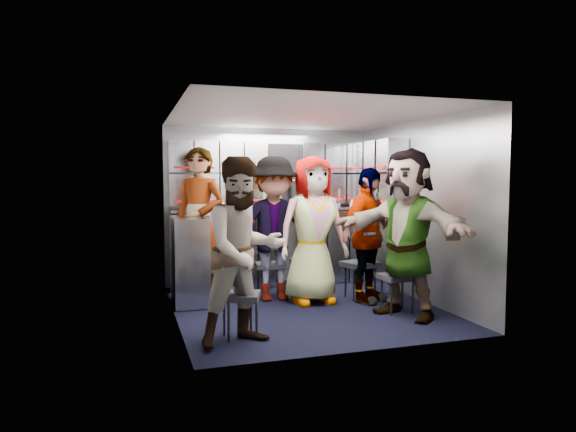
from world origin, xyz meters
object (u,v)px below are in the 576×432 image
object	(u,v)px
jump_seat_near_right	(397,279)
attendant_standing	(199,224)
jump_seat_near_left	(240,298)
attendant_arc_a	(244,251)
attendant_arc_c	(313,230)
jump_seat_mid_left	(270,267)
attendant_arc_d	(367,235)
attendant_arc_e	(407,233)
jump_seat_center	(307,264)
jump_seat_mid_right	(360,266)
attendant_arc_b	(274,229)

from	to	relation	value
jump_seat_near_right	attendant_standing	distance (m)	2.34
jump_seat_near_left	attendant_arc_a	world-z (taller)	attendant_arc_a
jump_seat_near_left	attendant_arc_c	distance (m)	1.57
jump_seat_mid_left	attendant_arc_d	xyz separation A→B (m)	(0.99, -0.60, 0.41)
attendant_standing	attendant_arc_e	size ratio (longest dim) A/B	1.03
jump_seat_center	attendant_arc_a	size ratio (longest dim) A/B	0.29
jump_seat_near_left	attendant_standing	xyz separation A→B (m)	(-0.14, 1.57, 0.54)
jump_seat_mid_right	attendant_arc_d	distance (m)	0.43
attendant_arc_c	jump_seat_mid_right	bearing A→B (deg)	-1.25
jump_seat_near_left	jump_seat_mid_left	world-z (taller)	jump_seat_mid_left
attendant_arc_b	attendant_arc_d	bearing A→B (deg)	-17.38
attendant_arc_b	jump_seat_near_right	bearing A→B (deg)	-34.56
attendant_arc_c	attendant_arc_d	xyz separation A→B (m)	(0.61, -0.17, -0.07)
jump_seat_mid_left	attendant_arc_e	world-z (taller)	attendant_arc_e
jump_seat_mid_left	jump_seat_near_right	size ratio (longest dim) A/B	1.00
jump_seat_mid_left	attendant_arc_a	world-z (taller)	attendant_arc_a
jump_seat_near_left	attendant_arc_d	bearing A→B (deg)	27.29
jump_seat_mid_left	attendant_arc_c	xyz separation A→B (m)	(0.38, -0.43, 0.48)
attendant_arc_b	attendant_arc_e	bearing A→B (deg)	-39.61
jump_seat_near_right	attendant_arc_c	xyz separation A→B (m)	(-0.71, 0.68, 0.48)
jump_seat_near_right	attendant_arc_d	bearing A→B (deg)	101.69
jump_seat_near_left	jump_seat_mid_right	size ratio (longest dim) A/B	0.92
jump_seat_near_right	attendant_arc_b	world-z (taller)	attendant_arc_b
jump_seat_mid_left	attendant_arc_a	bearing A→B (deg)	-112.63
jump_seat_mid_right	jump_seat_mid_left	bearing A→B (deg)	156.85
attendant_arc_b	attendant_arc_d	distance (m)	1.08
jump_seat_center	attendant_arc_b	distance (m)	0.58
jump_seat_near_left	jump_seat_near_right	world-z (taller)	jump_seat_near_right
attendant_arc_d	attendant_arc_b	bearing A→B (deg)	124.87
jump_seat_near_left	attendant_arc_e	world-z (taller)	attendant_arc_e
jump_seat_center	attendant_arc_c	size ratio (longest dim) A/B	0.28
jump_seat_near_right	jump_seat_mid_left	bearing A→B (deg)	134.62
attendant_arc_e	jump_seat_near_right	bearing A→B (deg)	154.26
attendant_arc_d	attendant_arc_e	xyz separation A→B (m)	(0.10, -0.69, 0.09)
jump_seat_near_left	attendant_arc_c	bearing A→B (deg)	44.02
jump_seat_mid_right	attendant_arc_a	bearing A→B (deg)	-143.85
jump_seat_mid_left	attendant_arc_b	bearing A→B (deg)	-90.00
jump_seat_mid_right	attendant_arc_a	world-z (taller)	attendant_arc_a
jump_seat_center	attendant_arc_e	bearing A→B (deg)	-55.54
jump_seat_mid_left	jump_seat_near_right	xyz separation A→B (m)	(1.09, -1.11, -0.00)
attendant_standing	attendant_arc_d	xyz separation A→B (m)	(1.82, -0.71, -0.12)
attendant_arc_b	attendant_arc_d	world-z (taller)	attendant_arc_b
jump_seat_mid_right	attendant_arc_c	bearing A→B (deg)	-179.03
jump_seat_center	attendant_arc_e	xyz separation A→B (m)	(0.71, -1.04, 0.45)
jump_seat_mid_left	attendant_standing	world-z (taller)	attendant_standing
jump_seat_near_right	attendant_standing	world-z (taller)	attendant_standing
jump_seat_mid_left	jump_seat_mid_right	size ratio (longest dim) A/B	0.88
jump_seat_mid_left	attendant_arc_b	size ratio (longest dim) A/B	0.24
attendant_arc_b	attendant_arc_e	distance (m)	1.56
jump_seat_center	jump_seat_mid_right	distance (m)	0.63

